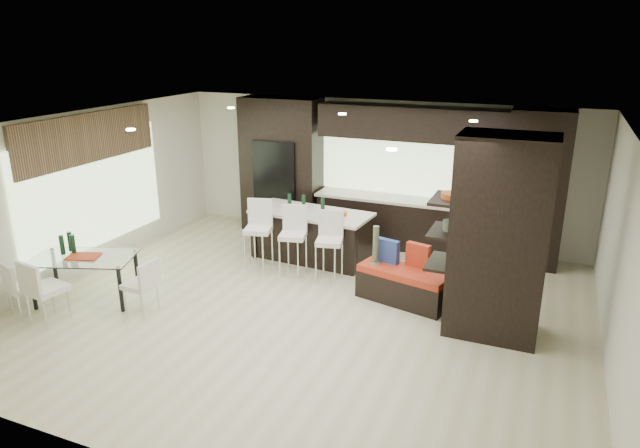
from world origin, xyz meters
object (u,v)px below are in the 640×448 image
at_px(chair_near, 47,293).
at_px(dining_table, 86,279).
at_px(floor_vase, 375,261).
at_px(chair_end, 141,288).
at_px(chair_far, 25,290).
at_px(bench, 403,286).
at_px(stool_right, 329,253).
at_px(stool_left, 259,242).
at_px(stool_mid, 293,248).
at_px(kitchen_island, 311,235).

bearing_deg(chair_near, dining_table, 98.90).
bearing_deg(floor_vase, chair_end, -147.39).
bearing_deg(chair_far, bench, 46.41).
bearing_deg(stool_right, chair_far, -154.85).
xyz_separation_m(stool_left, stool_right, (1.30, 0.01, -0.02)).
bearing_deg(dining_table, stool_mid, 21.20).
relative_size(dining_table, chair_far, 1.92).
height_order(stool_right, dining_table, stool_right).
xyz_separation_m(stool_mid, floor_vase, (1.51, -0.24, 0.09)).
distance_m(stool_right, bench, 1.39).
height_order(stool_left, floor_vase, floor_vase).
distance_m(stool_left, stool_mid, 0.65).
bearing_deg(dining_table, chair_far, -142.92).
xyz_separation_m(bench, chair_end, (-3.41, -1.79, 0.11)).
distance_m(chair_near, chair_end, 1.25).
distance_m(stool_mid, chair_near, 3.75).
bearing_deg(kitchen_island, chair_near, -120.05).
bearing_deg(chair_near, stool_mid, 58.21).
distance_m(stool_left, bench, 2.66).
bearing_deg(kitchen_island, chair_end, -112.32).
relative_size(stool_mid, chair_near, 1.08).
height_order(stool_mid, chair_far, stool_mid).
distance_m(floor_vase, chair_end, 3.49).
relative_size(stool_right, bench, 0.67).
xyz_separation_m(stool_left, chair_near, (-1.80, -2.84, -0.05)).
height_order(floor_vase, chair_far, floor_vase).
bearing_deg(dining_table, stool_right, 14.74).
relative_size(kitchen_island, chair_end, 2.80).
bearing_deg(stool_right, kitchen_island, 117.26).
height_order(stool_left, dining_table, stool_left).
bearing_deg(chair_near, bench, 38.54).
height_order(floor_vase, dining_table, floor_vase).
height_order(floor_vase, chair_end, floor_vase).
height_order(stool_left, stool_right, stool_left).
height_order(stool_right, floor_vase, floor_vase).
bearing_deg(stool_mid, bench, -22.41).
relative_size(stool_right, chair_end, 1.23).
xyz_separation_m(floor_vase, chair_end, (-2.94, -1.88, -0.18)).
distance_m(kitchen_island, chair_end, 3.22).
xyz_separation_m(dining_table, chair_end, (1.02, 0.00, 0.02)).
height_order(kitchen_island, stool_mid, stool_mid).
bearing_deg(chair_end, dining_table, 92.59).
bearing_deg(dining_table, kitchen_island, 29.97).
distance_m(stool_right, chair_far, 4.54).
distance_m(stool_left, chair_far, 3.61).
xyz_separation_m(stool_left, chair_far, (-2.26, -2.81, -0.10)).
bearing_deg(floor_vase, bench, -10.30).
xyz_separation_m(bench, floor_vase, (-0.48, 0.09, 0.30)).
height_order(kitchen_island, chair_far, kitchen_island).
relative_size(kitchen_island, bench, 1.54).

